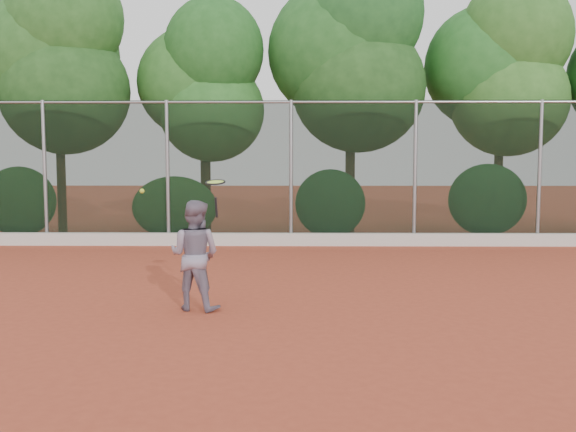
{
  "coord_description": "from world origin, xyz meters",
  "views": [
    {
      "loc": [
        0.12,
        -8.56,
        2.12
      ],
      "look_at": [
        0.0,
        1.0,
        1.25
      ],
      "focal_mm": 40.0,
      "sensor_mm": 36.0,
      "label": 1
    }
  ],
  "objects": [
    {
      "name": "foliage_backdrop",
      "position": [
        -0.55,
        8.98,
        4.4
      ],
      "size": [
        23.7,
        3.63,
        7.55
      ],
      "color": "#47301B",
      "rests_on": "ground"
    },
    {
      "name": "tennis_player",
      "position": [
        -1.29,
        0.27,
        0.77
      ],
      "size": [
        0.88,
        0.77,
        1.54
      ],
      "primitive_type": "imported",
      "rotation": [
        0.0,
        0.0,
        2.85
      ],
      "color": "gray",
      "rests_on": "ground"
    },
    {
      "name": "ground",
      "position": [
        0.0,
        0.0,
        0.0
      ],
      "size": [
        80.0,
        80.0,
        0.0
      ],
      "primitive_type": "plane",
      "color": "#A63F27",
      "rests_on": "ground"
    },
    {
      "name": "concrete_curb",
      "position": [
        0.0,
        6.82,
        0.15
      ],
      "size": [
        24.0,
        0.2,
        0.3
      ],
      "primitive_type": "cube",
      "color": "beige",
      "rests_on": "ground"
    },
    {
      "name": "chainlink_fence",
      "position": [
        -0.0,
        7.0,
        1.86
      ],
      "size": [
        24.09,
        0.09,
        3.5
      ],
      "color": "black",
      "rests_on": "ground"
    },
    {
      "name": "tennis_ball_in_flight",
      "position": [
        -2.09,
        0.59,
        1.65
      ],
      "size": [
        0.07,
        0.07,
        0.07
      ],
      "color": "#C1D430",
      "rests_on": "ground"
    },
    {
      "name": "tennis_racket",
      "position": [
        -0.98,
        0.2,
        1.75
      ],
      "size": [
        0.32,
        0.32,
        0.53
      ],
      "color": "black",
      "rests_on": "ground"
    }
  ]
}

